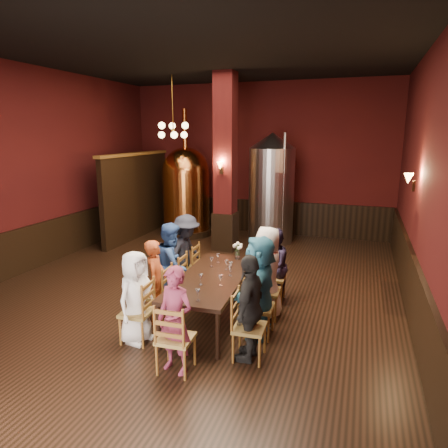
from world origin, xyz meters
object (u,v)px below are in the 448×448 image
(dining_table, at_px, (212,280))
(steel_vessel, at_px, (271,188))
(person_1, at_px, (156,281))
(copper_kettle, at_px, (186,190))
(person_2, at_px, (172,265))
(person_0, at_px, (136,297))
(rose_vase, at_px, (238,248))

(dining_table, relative_size, steel_vessel, 0.81)
(person_1, xyz_separation_m, steel_vessel, (0.65, 5.51, 0.83))
(copper_kettle, bearing_deg, dining_table, -61.46)
(person_2, height_order, steel_vessel, steel_vessel)
(person_1, height_order, steel_vessel, steel_vessel)
(copper_kettle, bearing_deg, person_0, -72.06)
(steel_vessel, xyz_separation_m, rose_vase, (0.30, -4.13, -0.56))
(copper_kettle, xyz_separation_m, rose_vase, (2.91, -4.14, -0.39))
(dining_table, distance_m, person_0, 1.31)
(person_0, xyz_separation_m, steel_vessel, (0.61, 6.18, 0.83))
(dining_table, relative_size, person_0, 1.76)
(dining_table, bearing_deg, person_2, 158.78)
(person_0, bearing_deg, dining_table, -26.39)
(person_2, xyz_separation_m, copper_kettle, (-1.93, 4.86, 0.60))
(dining_table, xyz_separation_m, steel_vessel, (-0.18, 5.14, 0.83))
(person_1, distance_m, person_2, 0.66)
(person_2, relative_size, steel_vessel, 0.50)
(person_0, relative_size, copper_kettle, 0.37)
(dining_table, relative_size, rose_vase, 7.67)
(person_1, relative_size, person_2, 0.91)
(dining_table, distance_m, person_2, 0.91)
(copper_kettle, bearing_deg, rose_vase, -54.83)
(person_1, height_order, copper_kettle, copper_kettle)
(person_0, xyz_separation_m, copper_kettle, (-2.00, 6.19, 0.66))
(person_1, xyz_separation_m, copper_kettle, (-1.97, 5.52, 0.66))
(person_0, height_order, person_1, person_0)
(dining_table, distance_m, copper_kettle, 5.89)
(person_2, height_order, rose_vase, person_2)
(dining_table, bearing_deg, person_0, -130.36)
(person_0, relative_size, person_2, 0.92)
(dining_table, relative_size, person_1, 1.78)
(dining_table, height_order, steel_vessel, steel_vessel)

